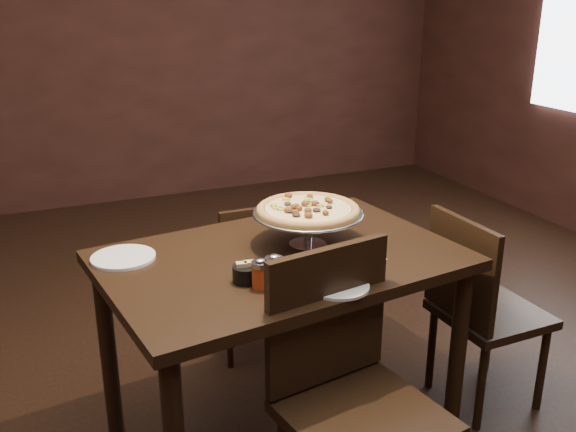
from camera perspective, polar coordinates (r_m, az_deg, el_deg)
name	(u,v)px	position (r m, az deg, el deg)	size (l,w,h in m)	color
room	(296,97)	(2.25, 0.69, 10.52)	(6.04, 7.04, 2.84)	black
dining_table	(281,281)	(2.45, -0.61, -5.80)	(1.40, 1.02, 0.81)	black
pizza_stand	(308,210)	(2.44, 1.79, 0.50)	(0.43, 0.43, 0.18)	#ACACB3
parmesan_shaker	(274,271)	(2.15, -1.23, -4.87)	(0.06, 0.06, 0.11)	beige
pepper_flake_shaker	(260,274)	(2.13, -2.48, -5.16)	(0.06, 0.06, 0.11)	maroon
packet_caddy	(246,273)	(2.18, -3.75, -5.09)	(0.09, 0.09, 0.07)	black
napkin_stack	(363,259)	(2.36, 6.64, -3.84)	(0.13, 0.13, 0.01)	silver
plate_left	(123,257)	(2.44, -14.44, -3.59)	(0.24, 0.24, 0.01)	white
plate_near	(338,286)	(2.15, 4.47, -6.23)	(0.21, 0.21, 0.01)	white
serving_spatula	(301,215)	(2.41, 1.18, 0.09)	(0.15, 0.15, 0.02)	#ACACB3
chair_far	(252,272)	(3.16, -3.20, -5.02)	(0.38, 0.38, 0.81)	black
chair_near	(349,388)	(2.15, 5.48, -15.01)	(0.53, 0.53, 0.98)	black
chair_side	(479,304)	(2.88, 16.62, -7.54)	(0.42, 0.42, 0.89)	black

